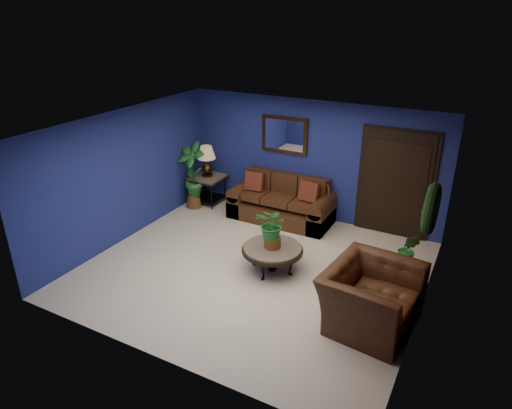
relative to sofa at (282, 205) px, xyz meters
The scene contains 18 objects.
floor 2.15m from the sofa, 78.20° to the right, with size 5.50×5.50×0.00m, color beige.
wall_back 1.11m from the sofa, 43.95° to the left, with size 5.50×0.04×2.50m, color navy.
wall_left 3.25m from the sofa, 138.05° to the right, with size 0.04×5.00×2.50m, color navy.
wall_right_brick 3.92m from the sofa, 33.16° to the right, with size 0.04×5.00×2.50m, color maroon.
ceiling 3.05m from the sofa, 78.20° to the right, with size 5.50×5.00×0.02m, color silver.
crown_molding 4.33m from the sofa, 33.41° to the right, with size 0.03×5.00×0.14m, color white.
wall_mirror 1.46m from the sofa, 113.56° to the left, with size 1.02×0.06×0.77m, color #442912.
closet_door 2.34m from the sofa, 10.10° to the left, with size 1.44×0.06×2.18m, color black.
wreath 3.98m from the sofa, 33.02° to the right, with size 0.72×0.72×0.16m, color black.
sofa is the anchor object (origin of this frame).
coffee_table 2.09m from the sofa, 69.55° to the right, with size 1.05×1.05×0.45m.
end_table 1.87m from the sofa, behind, with size 0.71×0.71×0.65m.
table_lamp 2.02m from the sofa, behind, with size 0.41×0.41×0.68m.
side_chair 0.82m from the sofa, ahead, with size 0.42×0.42×0.96m.
armchair 3.67m from the sofa, 45.12° to the right, with size 1.35×1.18×0.88m, color #452813.
coffee_plant 2.16m from the sofa, 69.55° to the right, with size 0.59×0.53×0.72m.
floor_plant 2.96m from the sofa, 19.86° to the right, with size 0.35×0.29×0.78m.
tall_plant 2.11m from the sofa, 169.15° to the right, with size 0.70×0.52×1.50m.
Camera 1 is at (3.24, -5.98, 4.22)m, focal length 32.00 mm.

